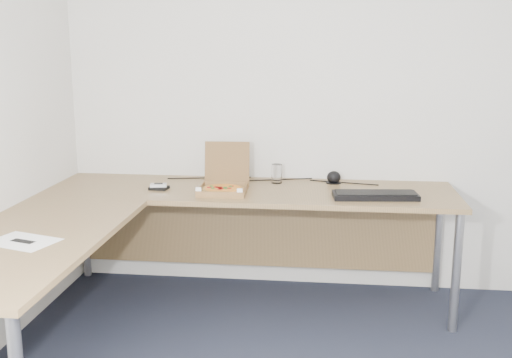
# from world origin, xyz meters

# --- Properties ---
(room_shell) EXTENTS (3.50, 3.50, 2.50)m
(room_shell) POSITION_xyz_m (0.00, 0.00, 1.25)
(room_shell) COLOR silver
(room_shell) RESTS_ON ground
(desk) EXTENTS (2.50, 2.20, 0.73)m
(desk) POSITION_xyz_m (-0.82, 0.97, 0.70)
(desk) COLOR olive
(desk) RESTS_ON ground
(pizza_box) EXTENTS (0.28, 0.32, 0.28)m
(pizza_box) POSITION_xyz_m (-0.65, 1.29, 0.76)
(pizza_box) COLOR brown
(pizza_box) RESTS_ON desk
(drinking_glass) EXTENTS (0.07, 0.07, 0.12)m
(drinking_glass) POSITION_xyz_m (-0.35, 1.59, 0.79)
(drinking_glass) COLOR white
(drinking_glass) RESTS_ON desk
(keyboard) EXTENTS (0.50, 0.22, 0.03)m
(keyboard) POSITION_xyz_m (0.25, 1.25, 0.75)
(keyboard) COLOR black
(keyboard) RESTS_ON desk
(wallet) EXTENTS (0.12, 0.10, 0.02)m
(wallet) POSITION_xyz_m (-1.06, 1.33, 0.74)
(wallet) COLOR black
(wallet) RESTS_ON desk
(phone) EXTENTS (0.11, 0.07, 0.02)m
(phone) POSITION_xyz_m (-1.06, 1.32, 0.76)
(phone) COLOR #B2B5BA
(phone) RESTS_ON wallet
(paper_sheet) EXTENTS (0.35, 0.29, 0.00)m
(paper_sheet) POSITION_xyz_m (-1.39, 0.25, 0.73)
(paper_sheet) COLOR white
(paper_sheet) RESTS_ON desk
(dome_speaker) EXTENTS (0.10, 0.10, 0.08)m
(dome_speaker) POSITION_xyz_m (0.01, 1.63, 0.77)
(dome_speaker) COLOR black
(dome_speaker) RESTS_ON desk
(cable_bundle) EXTENTS (0.66, 0.14, 0.01)m
(cable_bundle) POSITION_xyz_m (-0.42, 1.66, 0.73)
(cable_bundle) COLOR black
(cable_bundle) RESTS_ON desk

